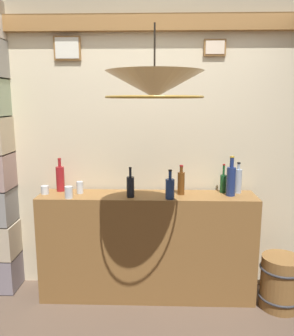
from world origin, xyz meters
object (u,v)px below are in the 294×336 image
liquor_bottle_whiskey (238,180)px  liquor_bottle_port (60,178)px  liquor_bottle_vodka (181,182)px  glass_tumbler_highball (45,190)px  glass_tumbler_shot (80,187)px  liquor_bottle_bourbon (223,183)px  liquor_bottle_rum (231,180)px  glass_tumbler_rocks (69,192)px  wooden_barrel (281,282)px  liquor_bottle_vermouth (130,186)px  liquor_bottle_sherry (170,188)px  pendant_lamp (154,86)px

liquor_bottle_whiskey → liquor_bottle_port: 1.61m
liquor_bottle_vodka → glass_tumbler_highball: liquor_bottle_vodka is taller
liquor_bottle_port → glass_tumbler_shot: 0.22m
glass_tumbler_highball → liquor_bottle_bourbon: bearing=3.7°
liquor_bottle_rum → liquor_bottle_port: bearing=175.9°
glass_tumbler_shot → liquor_bottle_rum: bearing=-1.5°
liquor_bottle_bourbon → glass_tumbler_rocks: (-1.34, -0.23, -0.04)m
liquor_bottle_whiskey → liquor_bottle_bourbon: liquor_bottle_whiskey is taller
wooden_barrel → liquor_bottle_rum: bearing=161.0°
liquor_bottle_whiskey → glass_tumbler_rocks: (-1.47, -0.23, -0.06)m
glass_tumbler_rocks → glass_tumbler_highball: (-0.25, 0.13, -0.01)m
liquor_bottle_port → wooden_barrel: (1.96, -0.26, -0.85)m
liquor_bottle_vermouth → liquor_bottle_sherry: bearing=-7.5°
liquor_bottle_port → wooden_barrel: size_ratio=0.66×
liquor_bottle_vodka → liquor_bottle_whiskey: liquor_bottle_whiskey is taller
liquor_bottle_vodka → liquor_bottle_vermouth: bearing=-167.6°
liquor_bottle_whiskey → liquor_bottle_port: size_ratio=0.91×
wooden_barrel → liquor_bottle_vodka: bearing=168.5°
glass_tumbler_shot → pendant_lamp: bearing=-46.4°
liquor_bottle_whiskey → wooden_barrel: (0.35, -0.25, -0.85)m
glass_tumbler_highball → liquor_bottle_whiskey: bearing=3.2°
liquor_bottle_vodka → liquor_bottle_rum: bearing=-3.4°
liquor_bottle_vermouth → liquor_bottle_port: (-0.66, 0.18, 0.03)m
liquor_bottle_sherry → liquor_bottle_bourbon: liquor_bottle_bourbon is taller
pendant_lamp → liquor_bottle_whiskey: bearing=46.0°
liquor_bottle_bourbon → glass_tumbler_rocks: bearing=-170.2°
liquor_bottle_whiskey → glass_tumbler_shot: size_ratio=2.59×
liquor_bottle_sherry → glass_tumbler_rocks: bearing=-179.2°
liquor_bottle_vodka → liquor_bottle_whiskey: bearing=8.1°
liquor_bottle_vodka → liquor_bottle_rum: 0.43m
liquor_bottle_whiskey → liquor_bottle_port: (-1.61, 0.01, 0.01)m
glass_tumbler_shot → liquor_bottle_port: bearing=158.8°
liquor_bottle_whiskey → pendant_lamp: size_ratio=0.44×
liquor_bottle_bourbon → liquor_bottle_whiskey: bearing=-2.6°
liquor_bottle_rum → liquor_bottle_port: size_ratio=1.15×
liquor_bottle_rum → liquor_bottle_vermouth: 0.87m
liquor_bottle_vermouth → liquor_bottle_whiskey: bearing=10.1°
liquor_bottle_bourbon → liquor_bottle_rum: 0.12m
glass_tumbler_highball → glass_tumbler_rocks: bearing=-27.9°
liquor_bottle_vermouth → glass_tumbler_rocks: bearing=-173.8°
liquor_bottle_vermouth → liquor_bottle_port: 0.68m
liquor_bottle_vodka → liquor_bottle_bourbon: 0.39m
liquor_bottle_bourbon → glass_tumbler_shot: 1.29m
liquor_bottle_rum → glass_tumbler_highball: 1.64m
liquor_bottle_rum → wooden_barrel: (0.44, -0.15, -0.87)m
liquor_bottle_sherry → liquor_bottle_bourbon: 0.53m
liquor_bottle_vodka → glass_tumbler_shot: bearing=179.4°
liquor_bottle_whiskey → pendant_lamp: bearing=-134.0°
liquor_bottle_vermouth → pendant_lamp: size_ratio=0.41×
liquor_bottle_whiskey → glass_tumbler_highball: (-1.72, -0.10, -0.08)m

